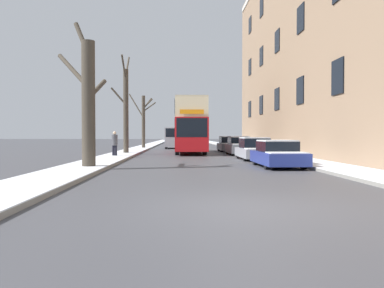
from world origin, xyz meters
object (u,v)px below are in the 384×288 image
at_px(parked_car_2, 239,146).
at_px(oncoming_van, 174,137).
at_px(bare_tree_left_0, 88,100).
at_px(parked_car_3, 229,145).
at_px(pedestrian_left_sidewalk, 115,143).
at_px(parked_car_1, 255,149).
at_px(parked_car_0, 278,154).
at_px(bare_tree_left_1, 126,108).
at_px(bare_tree_left_2, 143,120).
at_px(double_decker_bus, 190,124).

relative_size(parked_car_2, oncoming_van, 0.85).
relative_size(bare_tree_left_0, parked_car_3, 1.53).
bearing_deg(pedestrian_left_sidewalk, parked_car_1, 9.77).
distance_m(parked_car_0, oncoming_van, 27.05).
bearing_deg(parked_car_0, parked_car_1, 90.00).
xyz_separation_m(bare_tree_left_1, pedestrian_left_sidewalk, (-0.16, -4.30, -2.75)).
height_order(bare_tree_left_2, oncoming_van, bare_tree_left_2).
distance_m(bare_tree_left_0, pedestrian_left_sidewalk, 9.04).
bearing_deg(bare_tree_left_1, pedestrian_left_sidewalk, -92.17).
bearing_deg(pedestrian_left_sidewalk, double_decker_bus, 75.51).
height_order(parked_car_0, parked_car_1, parked_car_1).
xyz_separation_m(bare_tree_left_0, parked_car_1, (8.90, 6.44, -2.47)).
distance_m(parked_car_3, pedestrian_left_sidewalk, 13.49).
relative_size(double_decker_bus, parked_car_1, 2.45).
height_order(bare_tree_left_1, oncoming_van, bare_tree_left_1).
xyz_separation_m(bare_tree_left_1, parked_car_0, (9.03, -12.13, -3.14)).
xyz_separation_m(bare_tree_left_0, parked_car_0, (8.90, 0.96, -2.50)).
relative_size(bare_tree_left_1, parked_car_0, 1.93).
bearing_deg(oncoming_van, parked_car_2, -70.01).
bearing_deg(parked_car_3, oncoming_van, 121.52).
bearing_deg(parked_car_1, bare_tree_left_0, -144.11).
height_order(parked_car_2, oncoming_van, oncoming_van).
bearing_deg(bare_tree_left_1, double_decker_bus, 24.98).
relative_size(parked_car_0, parked_car_2, 1.00).
distance_m(bare_tree_left_0, parked_car_0, 9.30).
bearing_deg(double_decker_bus, parked_car_1, -67.06).
xyz_separation_m(bare_tree_left_0, pedestrian_left_sidewalk, (-0.29, 8.78, -2.11)).
xyz_separation_m(parked_car_2, parked_car_3, (-0.00, 6.04, -0.01)).
bearing_deg(bare_tree_left_2, double_decker_bus, -64.16).
bearing_deg(parked_car_0, double_decker_bus, 104.77).
relative_size(parked_car_1, parked_car_2, 1.02).
bearing_deg(pedestrian_left_sidewalk, bare_tree_left_2, 112.72).
xyz_separation_m(double_decker_bus, parked_car_3, (3.84, 3.14, -1.87)).
relative_size(bare_tree_left_1, parked_car_1, 1.90).
distance_m(bare_tree_left_1, bare_tree_left_2, 12.67).
xyz_separation_m(bare_tree_left_1, oncoming_van, (3.63, 14.36, -2.44)).
height_order(bare_tree_left_0, parked_car_0, bare_tree_left_0).
distance_m(bare_tree_left_2, oncoming_van, 4.30).
distance_m(parked_car_0, parked_car_1, 5.49).
height_order(oncoming_van, pedestrian_left_sidewalk, oncoming_van).
relative_size(oncoming_van, pedestrian_left_sidewalk, 2.77).
distance_m(bare_tree_left_2, parked_car_3, 11.61).
xyz_separation_m(bare_tree_left_2, parked_car_1, (8.80, -19.31, -2.68)).
distance_m(parked_car_1, parked_car_3, 12.21).
xyz_separation_m(bare_tree_left_2, oncoming_van, (3.40, 1.70, -2.01)).
bearing_deg(parked_car_2, parked_car_0, -90.00).
bearing_deg(parked_car_1, parked_car_0, -90.00).
relative_size(parked_car_3, pedestrian_left_sidewalk, 2.43).
distance_m(bare_tree_left_1, parked_car_1, 11.64).
bearing_deg(parked_car_1, parked_car_2, 90.00).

